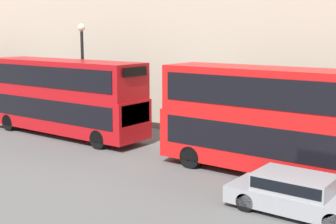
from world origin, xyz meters
The scene contains 4 objects.
bus_leading centered at (1.60, 5.35, 2.48)m, with size 2.59×11.37×4.52m.
bus_second_in_queue centered at (1.60, 18.96, 2.41)m, with size 2.59×10.83×4.37m.
car_dark_sedan centered at (-1.80, 3.73, 0.71)m, with size 1.88×4.56×1.34m.
street_lamp centered at (3.27, 19.13, 3.97)m, with size 0.44×0.44×6.43m.
Camera 1 is at (-16.20, -1.68, 5.99)m, focal length 50.00 mm.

